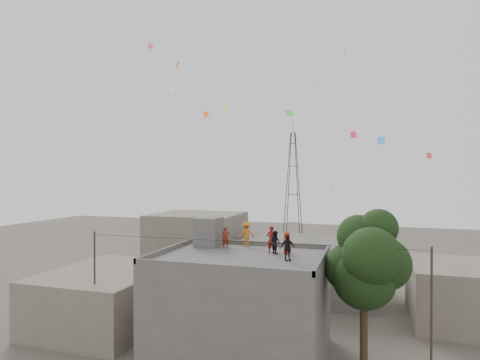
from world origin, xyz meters
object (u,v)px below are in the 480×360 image
object	(u,v)px
stair_head_box	(209,232)
person_dark_adult	(287,248)
transmission_tower	(293,188)
person_red_adult	(272,239)
tree	(367,262)

from	to	relation	value
stair_head_box	person_dark_adult	size ratio (longest dim) A/B	1.33
stair_head_box	transmission_tower	world-z (taller)	transmission_tower
person_red_adult	transmission_tower	bearing A→B (deg)	-79.41
person_dark_adult	person_red_adult	bearing A→B (deg)	90.84
stair_head_box	person_dark_adult	world-z (taller)	stair_head_box
person_dark_adult	transmission_tower	bearing A→B (deg)	65.84
person_red_adult	person_dark_adult	bearing A→B (deg)	127.14
stair_head_box	person_red_adult	bearing A→B (deg)	-13.00
transmission_tower	person_red_adult	xyz separation A→B (m)	(5.57, -38.50, -2.10)
tree	stair_head_box	bearing A→B (deg)	169.26
stair_head_box	tree	xyz separation A→B (m)	(10.57, -2.00, -1.00)
transmission_tower	stair_head_box	bearing A→B (deg)	-88.77
person_red_adult	stair_head_box	bearing A→B (deg)	-10.64
tree	person_red_adult	xyz separation A→B (m)	(-5.80, 0.90, 0.86)
stair_head_box	transmission_tower	size ratio (longest dim) A/B	0.10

